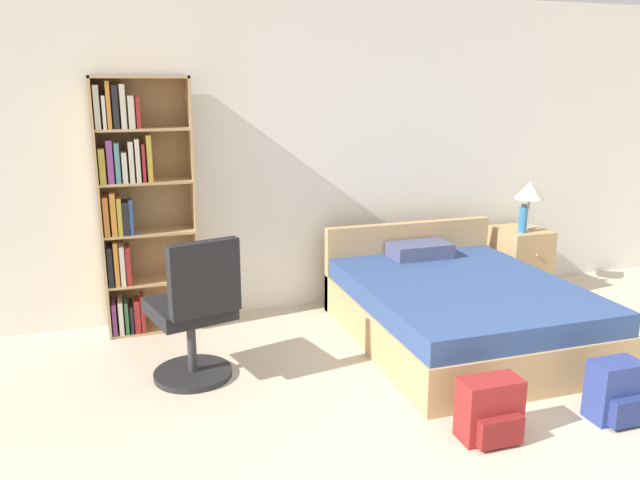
# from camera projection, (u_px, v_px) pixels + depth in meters

# --- Properties ---
(wall_back) EXTENTS (9.00, 0.06, 2.60)m
(wall_back) POSITION_uv_depth(u_px,v_px,m) (358.00, 154.00, 5.36)
(wall_back) COLOR white
(wall_back) RESTS_ON ground_plane
(bookshelf) EXTENTS (0.70, 0.29, 1.95)m
(bookshelf) POSITION_uv_depth(u_px,v_px,m) (135.00, 204.00, 4.69)
(bookshelf) COLOR tan
(bookshelf) RESTS_ON ground_plane
(bed) EXTENTS (1.52, 1.90, 0.73)m
(bed) POSITION_uv_depth(u_px,v_px,m) (456.00, 308.00, 4.71)
(bed) COLOR tan
(bed) RESTS_ON ground_plane
(office_chair) EXTENTS (0.59, 0.66, 0.99)m
(office_chair) POSITION_uv_depth(u_px,v_px,m) (195.00, 315.00, 3.97)
(office_chair) COLOR #232326
(office_chair) RESTS_ON ground_plane
(nightstand) EXTENTS (0.41, 0.49, 0.61)m
(nightstand) POSITION_uv_depth(u_px,v_px,m) (519.00, 261.00, 5.72)
(nightstand) COLOR tan
(nightstand) RESTS_ON ground_plane
(table_lamp) EXTENTS (0.26, 0.26, 0.43)m
(table_lamp) POSITION_uv_depth(u_px,v_px,m) (530.00, 192.00, 5.57)
(table_lamp) COLOR #B2B2B7
(table_lamp) RESTS_ON nightstand
(water_bottle) EXTENTS (0.07, 0.07, 0.25)m
(water_bottle) POSITION_uv_depth(u_px,v_px,m) (523.00, 219.00, 5.48)
(water_bottle) COLOR teal
(water_bottle) RESTS_ON nightstand
(backpack_blue) EXTENTS (0.29, 0.24, 0.36)m
(backpack_blue) POSITION_uv_depth(u_px,v_px,m) (615.00, 392.00, 3.58)
(backpack_blue) COLOR navy
(backpack_blue) RESTS_ON ground_plane
(backpack_red) EXTENTS (0.34, 0.23, 0.35)m
(backpack_red) POSITION_uv_depth(u_px,v_px,m) (490.00, 411.00, 3.39)
(backpack_red) COLOR maroon
(backpack_red) RESTS_ON ground_plane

